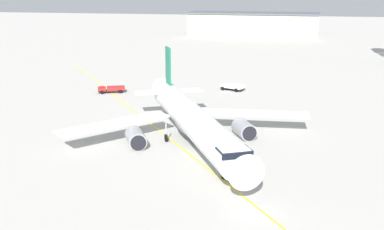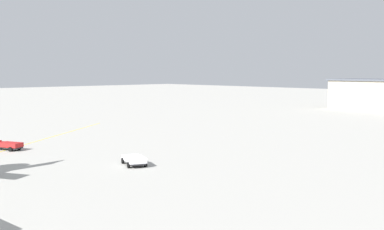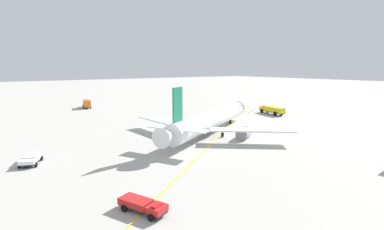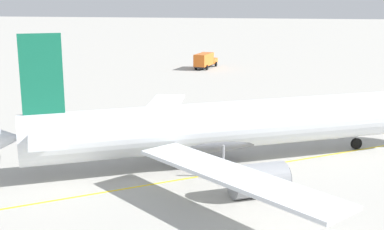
{
  "view_description": "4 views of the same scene",
  "coord_description": "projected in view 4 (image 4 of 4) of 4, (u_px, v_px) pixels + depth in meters",
  "views": [
    {
      "loc": [
        10.89,
        -59.56,
        21.57
      ],
      "look_at": [
        -2.53,
        2.99,
        4.2
      ],
      "focal_mm": 44.88,
      "sensor_mm": 36.0,
      "label": 1
    },
    {
      "loc": [
        49.46,
        2.04,
        12.78
      ],
      "look_at": [
        16.87,
        32.86,
        8.55
      ],
      "focal_mm": 44.0,
      "sensor_mm": 36.0,
      "label": 2
    },
    {
      "loc": [
        -51.64,
        43.99,
        15.21
      ],
      "look_at": [
        0.49,
        6.51,
        4.34
      ],
      "focal_mm": 26.63,
      "sensor_mm": 36.0,
      "label": 3
    },
    {
      "loc": [
        -45.78,
        -1.24,
        14.41
      ],
      "look_at": [
        -0.43,
        6.82,
        3.69
      ],
      "focal_mm": 47.95,
      "sensor_mm": 36.0,
      "label": 4
    }
  ],
  "objects": [
    {
      "name": "ground_plane",
      "position": [
        265.0,
        156.0,
        47.38
      ],
      "size": [
        600.0,
        600.0,
        0.0
      ],
      "primitive_type": "plane",
      "color": "#ADAAA3"
    },
    {
      "name": "airliner_main",
      "position": [
        223.0,
        128.0,
        44.7
      ],
      "size": [
        33.79,
        38.23,
        11.72
      ],
      "rotation": [
        0.0,
        0.0,
        5.19
      ],
      "color": "silver",
      "rests_on": "ground_plane"
    },
    {
      "name": "catering_truck_truck",
      "position": [
        205.0,
        60.0,
        104.19
      ],
      "size": [
        8.75,
        3.91,
        3.1
      ],
      "rotation": [
        0.0,
        0.0,
        6.09
      ],
      "color": "#232326",
      "rests_on": "ground_plane"
    },
    {
      "name": "taxiway_centreline",
      "position": [
        280.0,
        163.0,
        45.29
      ],
      "size": [
        94.56,
        131.08,
        0.01
      ],
      "rotation": [
        0.0,
        0.0,
        5.34
      ],
      "color": "yellow",
      "rests_on": "ground_plane"
    }
  ]
}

